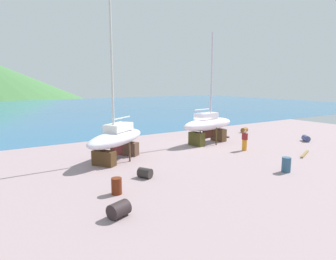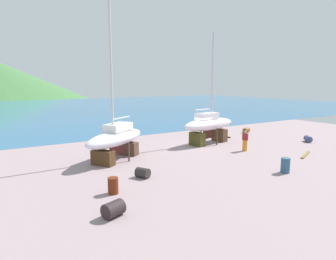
# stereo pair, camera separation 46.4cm
# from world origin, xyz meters

# --- Properties ---
(ground_plane) EXTENTS (48.12, 48.12, 0.00)m
(ground_plane) POSITION_xyz_m (0.00, -4.90, 0.00)
(ground_plane) COLOR gray
(sea_water) EXTENTS (143.06, 75.96, 0.01)m
(sea_water) POSITION_xyz_m (0.00, 45.11, 0.00)
(sea_water) COLOR #2C6695
(sea_water) RESTS_ON ground
(sailboat_large_starboard) EXTENTS (6.50, 2.79, 10.01)m
(sailboat_large_starboard) POSITION_xyz_m (1.39, 0.20, 1.73)
(sailboat_large_starboard) COLOR brown
(sailboat_large_starboard) RESTS_ON ground
(sailboat_small_center) EXTENTS (6.34, 5.17, 11.10)m
(sailboat_small_center) POSITION_xyz_m (-8.05, -0.74, 1.59)
(sailboat_small_center) COLOR #4A311A
(sailboat_small_center) RESTS_ON ground
(worker) EXTENTS (0.26, 0.45, 1.69)m
(worker) POSITION_xyz_m (2.02, -3.71, 0.87)
(worker) COLOR orange
(worker) RESTS_ON ground
(barrel_tipped_right) EXTENTS (0.90, 0.98, 0.60)m
(barrel_tipped_right) POSITION_xyz_m (-8.25, -5.42, 0.30)
(barrel_tipped_right) COLOR #302A28
(barrel_tipped_right) RESTS_ON ground
(barrel_blue_faded) EXTENTS (1.03, 0.80, 0.54)m
(barrel_blue_faded) POSITION_xyz_m (8.85, 2.57, 0.27)
(barrel_blue_faded) COLOR brown
(barrel_blue_faded) RESTS_ON ground
(barrel_ochre) EXTENTS (1.05, 0.93, 0.67)m
(barrel_ochre) POSITION_xyz_m (-11.59, -9.31, 0.33)
(barrel_ochre) COLOR #2D2224
(barrel_ochre) RESTS_ON ground
(barrel_rust_near) EXTENTS (0.75, 0.75, 0.84)m
(barrel_rust_near) POSITION_xyz_m (-10.66, -6.88, 0.42)
(barrel_rust_near) COLOR #632612
(barrel_rust_near) RESTS_ON ground
(barrel_tipped_center) EXTENTS (0.72, 0.72, 0.95)m
(barrel_tipped_center) POSITION_xyz_m (-0.22, -9.24, 0.47)
(barrel_tipped_center) COLOR #305572
(barrel_tipped_center) RESTS_ON ground
(barrel_rust_far) EXTENTS (1.04, 1.08, 0.57)m
(barrel_rust_far) POSITION_xyz_m (9.96, -4.23, 0.29)
(barrel_rust_far) COLOR #3C4674
(barrel_rust_far) RESTS_ON ground
(timber_short_cross) EXTENTS (0.70, 2.30, 0.14)m
(timber_short_cross) POSITION_xyz_m (4.65, 2.14, 0.07)
(timber_short_cross) COLOR brown
(timber_short_cross) RESTS_ON ground
(timber_long_aft) EXTENTS (2.37, 1.13, 0.13)m
(timber_long_aft) POSITION_xyz_m (4.87, -7.31, 0.06)
(timber_long_aft) COLOR olive
(timber_long_aft) RESTS_ON ground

